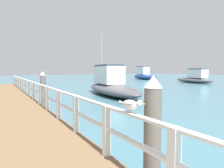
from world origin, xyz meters
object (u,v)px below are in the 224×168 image
(dock_piling_near, at_px, (152,137))
(boat_5, at_px, (111,85))
(boat_4, at_px, (101,80))
(dock_piling_far, at_px, (43,90))
(boat_6, at_px, (144,75))
(boat_2, at_px, (195,78))
(channel_buoy, at_px, (153,83))
(seagull_foreground, at_px, (131,104))

(dock_piling_near, xyz_separation_m, boat_5, (6.21, 11.34, -0.17))
(boat_4, xyz_separation_m, boat_5, (-6.96, -14.36, 0.41))
(dock_piling_near, distance_m, dock_piling_far, 8.11)
(boat_5, distance_m, boat_6, 26.85)
(boat_2, bearing_deg, boat_6, -84.94)
(dock_piling_near, height_order, channel_buoy, dock_piling_near)
(channel_buoy, bearing_deg, dock_piling_far, -153.69)
(dock_piling_far, xyz_separation_m, channel_buoy, (15.31, 7.57, -0.66))
(seagull_foreground, bearing_deg, boat_4, -132.28)
(channel_buoy, bearing_deg, boat_2, 3.67)
(dock_piling_far, distance_m, channel_buoy, 17.09)
(boat_2, relative_size, boat_5, 0.82)
(boat_5, bearing_deg, boat_6, 51.30)
(boat_4, distance_m, boat_6, 13.41)
(seagull_foreground, distance_m, boat_5, 13.06)
(boat_4, bearing_deg, dock_piling_far, 70.72)
(boat_6, bearing_deg, seagull_foreground, -122.11)
(boat_2, xyz_separation_m, boat_5, (-19.02, -4.97, 0.08))
(dock_piling_near, relative_size, boat_2, 0.28)
(dock_piling_far, relative_size, boat_2, 0.28)
(seagull_foreground, relative_size, boat_5, 0.05)
(boat_2, relative_size, boat_6, 0.85)
(dock_piling_near, xyz_separation_m, dock_piling_far, (0.00, 8.11, 0.00))
(seagull_foreground, distance_m, channel_buoy, 22.15)
(dock_piling_far, height_order, seagull_foreground, dock_piling_far)
(dock_piling_far, distance_m, boat_5, 7.00)
(channel_buoy, bearing_deg, boat_6, 52.09)
(channel_buoy, bearing_deg, boat_4, 102.03)
(boat_5, bearing_deg, boat_4, 73.02)
(seagull_foreground, xyz_separation_m, boat_2, (25.60, 16.23, -0.81))
(seagull_foreground, bearing_deg, dock_piling_near, 152.02)
(boat_4, height_order, boat_6, boat_4)
(dock_piling_far, height_order, boat_6, boat_6)
(boat_5, height_order, boat_6, boat_6)
(seagull_foreground, height_order, channel_buoy, seagull_foreground)
(dock_piling_near, xyz_separation_m, channel_buoy, (15.31, 15.68, -0.66))
(dock_piling_near, relative_size, boat_4, 0.25)
(boat_2, height_order, boat_5, boat_5)
(boat_4, bearing_deg, seagull_foreground, 79.66)
(dock_piling_far, xyz_separation_m, boat_2, (25.23, 8.21, -0.25))
(boat_6, bearing_deg, boat_5, -127.73)
(boat_4, bearing_deg, boat_6, -146.21)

